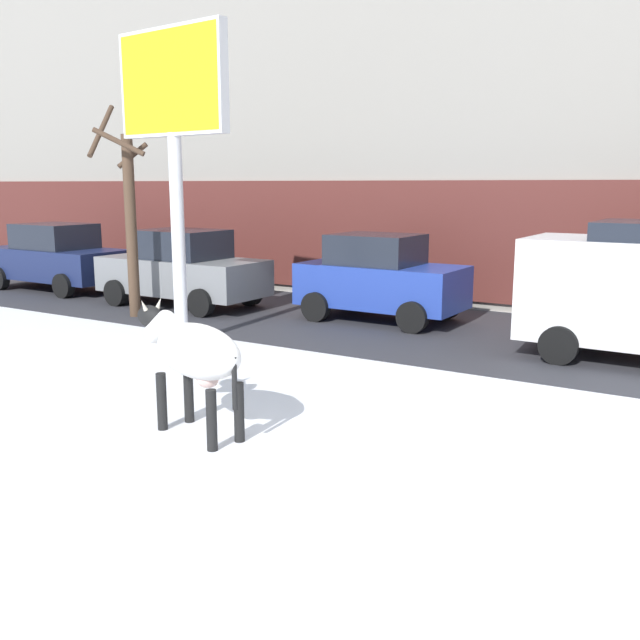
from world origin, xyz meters
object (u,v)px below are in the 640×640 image
(bare_tree_left_lot, at_px, (129,214))
(cow_holstein, at_px, (196,352))
(billboard, at_px, (173,102))
(car_blue_hatchback, at_px, (380,278))
(car_navy_sedan, at_px, (56,257))
(car_grey_sedan, at_px, (182,269))

(bare_tree_left_lot, bearing_deg, cow_holstein, -38.60)
(billboard, bearing_deg, bare_tree_left_lot, 151.57)
(car_blue_hatchback, distance_m, bare_tree_left_lot, 5.66)
(car_navy_sedan, distance_m, bare_tree_left_lot, 5.31)
(billboard, xyz_separation_m, car_blue_hatchback, (2.07, 4.00, -3.39))
(car_navy_sedan, distance_m, car_grey_sedan, 4.81)
(cow_holstein, bearing_deg, bare_tree_left_lot, 141.40)
(car_navy_sedan, bearing_deg, cow_holstein, -31.55)
(car_navy_sedan, relative_size, car_blue_hatchback, 1.20)
(car_navy_sedan, height_order, bare_tree_left_lot, bare_tree_left_lot)
(cow_holstein, relative_size, car_grey_sedan, 0.46)
(billboard, distance_m, car_blue_hatchback, 5.64)
(billboard, relative_size, car_blue_hatchback, 1.58)
(car_navy_sedan, height_order, car_grey_sedan, same)
(cow_holstein, xyz_separation_m, bare_tree_left_lot, (-6.28, 5.01, 1.27))
(cow_holstein, distance_m, billboard, 5.91)
(billboard, height_order, car_blue_hatchback, billboard)
(cow_holstein, height_order, car_navy_sedan, car_navy_sedan)
(cow_holstein, relative_size, billboard, 0.35)
(car_grey_sedan, bearing_deg, billboard, -48.15)
(billboard, height_order, bare_tree_left_lot, billboard)
(billboard, height_order, car_grey_sedan, billboard)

